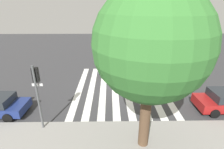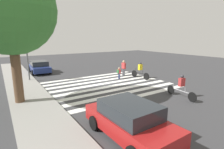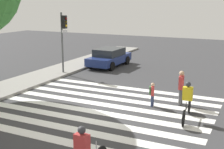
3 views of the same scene
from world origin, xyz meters
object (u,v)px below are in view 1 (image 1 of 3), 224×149
object	(u,v)px
pedestrian_adult_tall_backpack	(99,66)
pedestrian_child_with_backpack	(106,73)
traffic_light	(37,86)
street_tree	(151,45)
cyclist_near_curb	(116,65)
cyclist_mid_street	(173,70)

from	to	relation	value
pedestrian_adult_tall_backpack	pedestrian_child_with_backpack	world-z (taller)	pedestrian_adult_tall_backpack
traffic_light	street_tree	xyz separation A→B (m)	(-5.82, 1.53, 2.61)
pedestrian_adult_tall_backpack	cyclist_near_curb	world-z (taller)	pedestrian_adult_tall_backpack
traffic_light	pedestrian_adult_tall_backpack	world-z (taller)	traffic_light
pedestrian_adult_tall_backpack	pedestrian_child_with_backpack	size ratio (longest dim) A/B	1.46
pedestrian_adult_tall_backpack	cyclist_near_curb	xyz separation A→B (m)	(-1.80, -0.69, -0.06)
cyclist_mid_street	cyclist_near_curb	size ratio (longest dim) A/B	1.04
cyclist_near_curb	traffic_light	bearing A→B (deg)	58.63
pedestrian_adult_tall_backpack	cyclist_mid_street	size ratio (longest dim) A/B	0.68
traffic_light	street_tree	world-z (taller)	street_tree
pedestrian_child_with_backpack	cyclist_mid_street	bearing A→B (deg)	-16.26
cyclist_mid_street	street_tree	bearing A→B (deg)	68.88
pedestrian_child_with_backpack	cyclist_near_curb	bearing A→B (deg)	42.41
traffic_light	street_tree	distance (m)	6.56
street_tree	cyclist_mid_street	bearing A→B (deg)	-117.03
cyclist_near_curb	pedestrian_child_with_backpack	bearing A→B (deg)	56.95
pedestrian_adult_tall_backpack	pedestrian_child_with_backpack	bearing A→B (deg)	-62.67
pedestrian_child_with_backpack	cyclist_near_curb	xyz separation A→B (m)	(-1.02, -1.85, 0.20)
pedestrian_adult_tall_backpack	cyclist_near_curb	distance (m)	1.93
pedestrian_child_with_backpack	cyclist_near_curb	world-z (taller)	cyclist_near_curb
cyclist_mid_street	pedestrian_adult_tall_backpack	bearing A→B (deg)	-0.69
pedestrian_child_with_backpack	cyclist_near_curb	size ratio (longest dim) A/B	0.49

